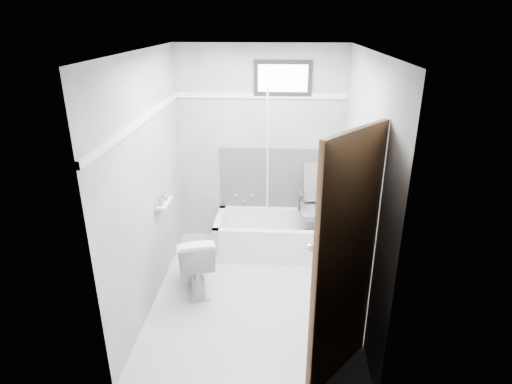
# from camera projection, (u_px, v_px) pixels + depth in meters

# --- Properties ---
(floor) EXTENTS (2.60, 2.60, 0.00)m
(floor) POSITION_uv_depth(u_px,v_px,m) (254.00, 294.00, 4.43)
(floor) COLOR silver
(floor) RESTS_ON ground
(ceiling) EXTENTS (2.60, 2.60, 0.00)m
(ceiling) POSITION_uv_depth(u_px,v_px,m) (254.00, 51.00, 3.52)
(ceiling) COLOR silver
(ceiling) RESTS_ON floor
(wall_back) EXTENTS (2.00, 0.02, 2.40)m
(wall_back) POSITION_uv_depth(u_px,v_px,m) (261.00, 147.00, 5.17)
(wall_back) COLOR slate
(wall_back) RESTS_ON floor
(wall_front) EXTENTS (2.00, 0.02, 2.40)m
(wall_front) POSITION_uv_depth(u_px,v_px,m) (241.00, 259.00, 2.77)
(wall_front) COLOR slate
(wall_front) RESTS_ON floor
(wall_left) EXTENTS (0.02, 2.60, 2.40)m
(wall_left) POSITION_uv_depth(u_px,v_px,m) (148.00, 184.00, 4.03)
(wall_left) COLOR slate
(wall_left) RESTS_ON floor
(wall_right) EXTENTS (0.02, 2.60, 2.40)m
(wall_right) POSITION_uv_depth(u_px,v_px,m) (362.00, 189.00, 3.92)
(wall_right) COLOR slate
(wall_right) RESTS_ON floor
(bathtub) EXTENTS (1.50, 0.70, 0.42)m
(bathtub) POSITION_uv_depth(u_px,v_px,m) (278.00, 235.00, 5.19)
(bathtub) COLOR white
(bathtub) RESTS_ON floor
(office_chair) EXTENTS (0.59, 0.59, 0.93)m
(office_chair) POSITION_uv_depth(u_px,v_px,m) (319.00, 206.00, 5.07)
(office_chair) COLOR #5D5D61
(office_chair) RESTS_ON bathtub
(toilet) EXTENTS (0.55, 0.74, 0.65)m
(toilet) POSITION_uv_depth(u_px,v_px,m) (195.00, 261.00, 4.41)
(toilet) COLOR white
(toilet) RESTS_ON floor
(door) EXTENTS (0.78, 0.78, 2.00)m
(door) POSITION_uv_depth(u_px,v_px,m) (390.00, 289.00, 2.81)
(door) COLOR #55361F
(door) RESTS_ON floor
(window) EXTENTS (0.66, 0.04, 0.40)m
(window) POSITION_uv_depth(u_px,v_px,m) (283.00, 78.00, 4.84)
(window) COLOR black
(window) RESTS_ON wall_back
(backerboard) EXTENTS (1.50, 0.02, 0.78)m
(backerboard) POSITION_uv_depth(u_px,v_px,m) (281.00, 179.00, 5.30)
(backerboard) COLOR #4C4C4F
(backerboard) RESTS_ON wall_back
(trim_back) EXTENTS (2.00, 0.02, 0.06)m
(trim_back) POSITION_uv_depth(u_px,v_px,m) (261.00, 96.00, 4.93)
(trim_back) COLOR white
(trim_back) RESTS_ON wall_back
(trim_left) EXTENTS (0.02, 2.60, 0.06)m
(trim_left) POSITION_uv_depth(u_px,v_px,m) (143.00, 119.00, 3.79)
(trim_left) COLOR white
(trim_left) RESTS_ON wall_left
(pole) EXTENTS (0.02, 0.51, 1.89)m
(pole) POSITION_uv_depth(u_px,v_px,m) (267.00, 165.00, 5.00)
(pole) COLOR white
(pole) RESTS_ON bathtub
(shelf) EXTENTS (0.10, 0.32, 0.02)m
(shelf) POSITION_uv_depth(u_px,v_px,m) (165.00, 203.00, 4.36)
(shelf) COLOR white
(shelf) RESTS_ON wall_left
(soap_bottle_a) EXTENTS (0.06, 0.06, 0.10)m
(soap_bottle_a) POSITION_uv_depth(u_px,v_px,m) (161.00, 200.00, 4.26)
(soap_bottle_a) COLOR #A48452
(soap_bottle_a) RESTS_ON shelf
(soap_bottle_b) EXTENTS (0.08, 0.08, 0.10)m
(soap_bottle_b) POSITION_uv_depth(u_px,v_px,m) (165.00, 195.00, 4.40)
(soap_bottle_b) COLOR teal
(soap_bottle_b) RESTS_ON shelf
(faucet) EXTENTS (0.26, 0.10, 0.16)m
(faucet) POSITION_uv_depth(u_px,v_px,m) (244.00, 197.00, 5.40)
(faucet) COLOR silver
(faucet) RESTS_ON wall_back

